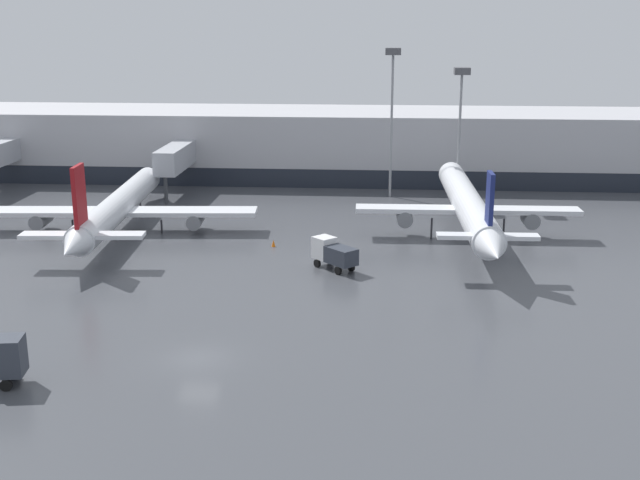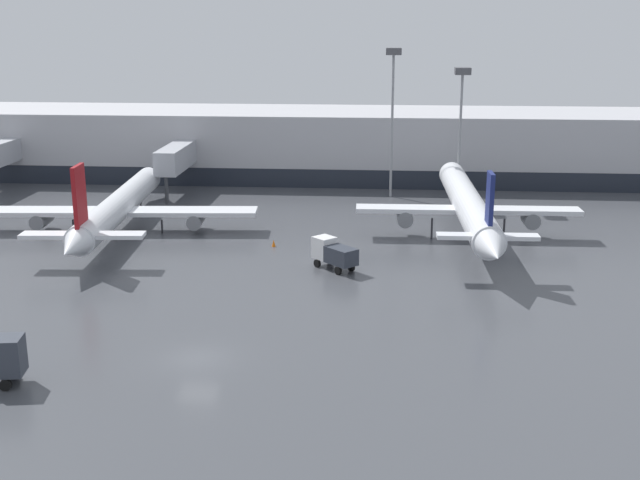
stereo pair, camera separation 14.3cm
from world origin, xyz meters
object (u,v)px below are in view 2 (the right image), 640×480
object	(u,v)px
apron_light_mast_0	(462,94)
apron_light_mast_2	(393,80)
traffic_cone_0	(274,243)
parked_jet_1	(118,207)
service_truck_0	(334,253)
parked_jet_0	(468,205)

from	to	relation	value
apron_light_mast_0	apron_light_mast_2	xyz separation A→B (m)	(-7.89, 1.53, 1.49)
traffic_cone_0	apron_light_mast_2	distance (m)	29.28
apron_light_mast_0	apron_light_mast_2	world-z (taller)	apron_light_mast_2
apron_light_mast_0	parked_jet_1	bearing A→B (deg)	-153.60
parked_jet_1	apron_light_mast_0	world-z (taller)	apron_light_mast_0
service_truck_0	apron_light_mast_2	world-z (taller)	apron_light_mast_2
parked_jet_1	traffic_cone_0	bearing A→B (deg)	-108.72
parked_jet_0	traffic_cone_0	xyz separation A→B (m)	(-18.54, -4.83, -2.98)
service_truck_0	apron_light_mast_2	size ratio (longest dim) A/B	0.24
parked_jet_0	apron_light_mast_0	xyz separation A→B (m)	(0.53, 17.00, 9.18)
service_truck_0	apron_light_mast_2	bearing A→B (deg)	-54.14
service_truck_0	traffic_cone_0	xyz separation A→B (m)	(-6.10, 6.67, -1.14)
parked_jet_1	apron_light_mast_2	size ratio (longest dim) A/B	2.00
parked_jet_0	parked_jet_1	distance (m)	34.91
service_truck_0	parked_jet_1	bearing A→B (deg)	19.56
service_truck_0	apron_light_mast_2	distance (m)	32.92
traffic_cone_0	apron_light_mast_0	world-z (taller)	apron_light_mast_0
apron_light_mast_2	service_truck_0	bearing A→B (deg)	-99.62
parked_jet_0	service_truck_0	world-z (taller)	parked_jet_0
parked_jet_0	parked_jet_1	size ratio (longest dim) A/B	1.07
parked_jet_1	service_truck_0	world-z (taller)	parked_jet_1
parked_jet_1	traffic_cone_0	size ratio (longest dim) A/B	54.21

